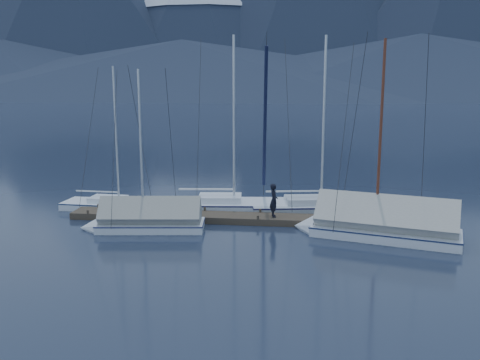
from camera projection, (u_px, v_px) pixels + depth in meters
The scene contains 10 objects.
ground at pixel (235, 232), 24.53m from camera, with size 1000.00×1000.00×0.00m, color black.
mountain_range at pixel (308, 14), 374.45m from camera, with size 877.00×584.00×150.50m.
dock at pixel (240, 219), 26.46m from camera, with size 18.00×1.50×0.54m.
mooring_posts at pixel (231, 215), 26.48m from camera, with size 15.12×1.52×0.35m.
sailboat_open_left at pixel (127, 207), 28.95m from camera, with size 6.75×2.87×8.82m.
sailboat_open_mid at pixel (244, 207), 28.86m from camera, with size 8.22×3.45×10.62m.
sailboat_open_right at pixel (331, 208), 28.49m from camera, with size 8.26×3.81×10.57m.
sailboat_covered_near at pixel (372, 226), 23.74m from camera, with size 8.05×4.28×10.02m.
sailboat_covered_far at pixel (141, 222), 24.86m from camera, with size 6.25×2.74×8.52m.
person at pixel (274, 200), 25.97m from camera, with size 0.63×0.41×1.72m, color black.
Camera 1 is at (3.19, -23.43, 7.01)m, focal length 38.00 mm.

